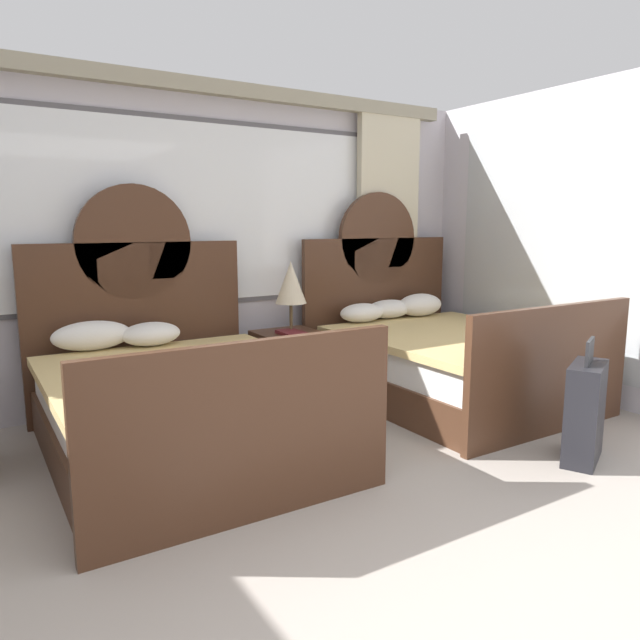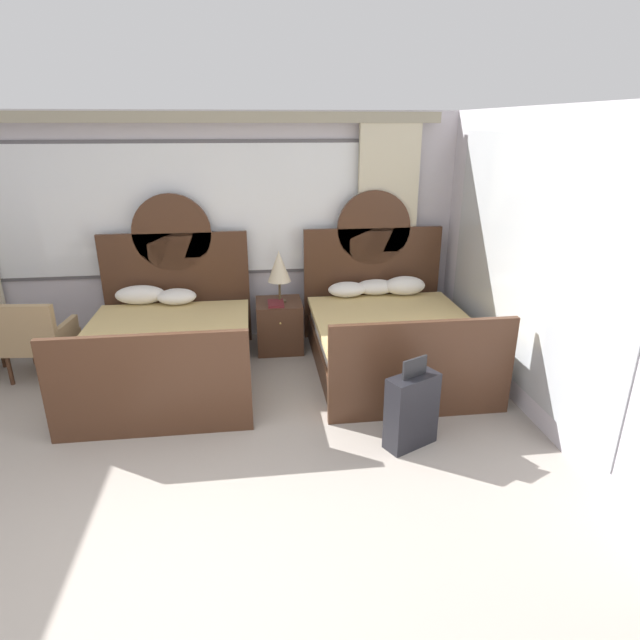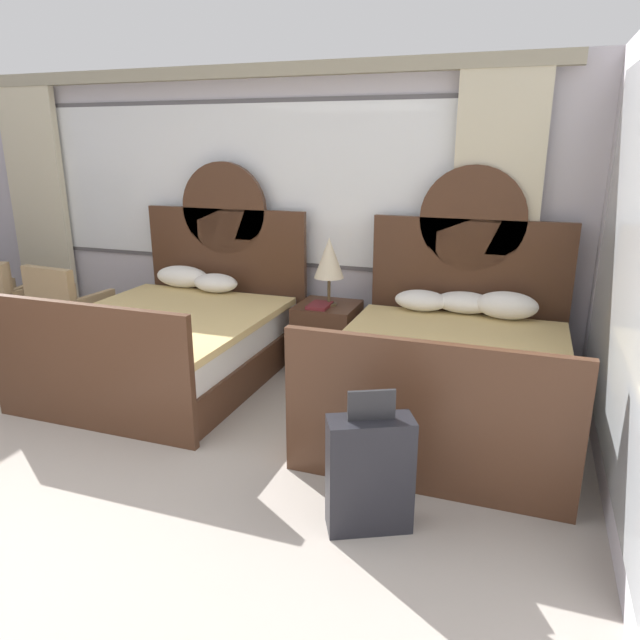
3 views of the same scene
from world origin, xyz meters
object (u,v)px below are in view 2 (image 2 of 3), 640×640
Objects in this scene: nightstand_between_beds at (279,325)px; book_on_nightstand at (276,304)px; suitcase_on_floor at (412,410)px; bed_near_mirror at (390,336)px; table_lamp_on_nightstand at (279,267)px; armchair_by_window_left at (37,336)px; bed_near_window at (168,348)px.

nightstand_between_beds is 0.33m from book_on_nightstand.
suitcase_on_floor reaches higher than book_on_nightstand.
book_on_nightstand is at bearing 116.21° from suitcase_on_floor.
table_lamp_on_nightstand is at bearing 151.52° from bed_near_mirror.
bed_near_mirror reaches higher than table_lamp_on_nightstand.
bed_near_mirror is 1.36m from book_on_nightstand.
table_lamp_on_nightstand is at bearing 9.35° from armchair_by_window_left.
suitcase_on_floor reaches higher than nightstand_between_beds.
bed_near_window is at bearing -154.74° from book_on_nightstand.
nightstand_between_beds is at bearing 157.41° from table_lamp_on_nightstand.
bed_near_window is 1.00× the size of bed_near_mirror.
bed_near_mirror is at bearing 82.02° from suitcase_on_floor.
nightstand_between_beds is at bearing 114.27° from suitcase_on_floor.
table_lamp_on_nightstand is (-1.17, 0.64, 0.65)m from bed_near_mirror.
bed_near_mirror is 1.35m from nightstand_between_beds.
armchair_by_window_left is (-2.56, -0.43, 0.17)m from nightstand_between_beds.
book_on_nightstand is at bearing 25.26° from bed_near_window.
nightstand_between_beds is 2.30× the size of book_on_nightstand.
armchair_by_window_left reaches higher than suitcase_on_floor.
bed_near_window is 2.38m from bed_near_mirror.
bed_near_mirror is 3.51× the size of table_lamp_on_nightstand.
bed_near_window is 1.52m from table_lamp_on_nightstand.
table_lamp_on_nightstand reaches higher than book_on_nightstand.
nightstand_between_beds is (-1.19, 0.64, -0.07)m from bed_near_mirror.
bed_near_window is 8.22× the size of book_on_nightstand.
armchair_by_window_left is (-2.52, -0.32, -0.14)m from book_on_nightstand.
table_lamp_on_nightstand is 2.34× the size of book_on_nightstand.
bed_near_window is 2.45× the size of armchair_by_window_left.
suitcase_on_floor is (-0.21, -1.52, -0.04)m from bed_near_mirror.
nightstand_between_beds is 0.98× the size of table_lamp_on_nightstand.
nightstand_between_beds is at bearing 28.66° from bed_near_window.
bed_near_mirror is 1.54m from suitcase_on_floor.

